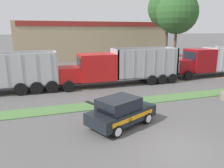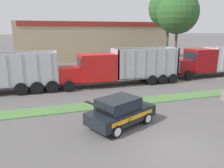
% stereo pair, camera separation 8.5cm
% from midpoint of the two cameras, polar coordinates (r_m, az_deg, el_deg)
% --- Properties ---
extents(ground_plane, '(600.00, 600.00, 0.00)m').
position_cam_midpoint_polar(ground_plane, '(10.89, 15.60, -15.93)').
color(ground_plane, '#5B5959').
extents(grass_verge, '(120.00, 1.63, 0.06)m').
position_cam_midpoint_polar(grass_verge, '(16.42, 2.44, -4.92)').
color(grass_verge, '#517F42').
rests_on(grass_verge, ground_plane).
extents(centre_line_3, '(2.40, 0.14, 0.01)m').
position_cam_midpoint_polar(centre_line_3, '(20.15, -22.47, -2.50)').
color(centre_line_3, yellow).
rests_on(centre_line_3, ground_plane).
extents(centre_line_4, '(2.40, 0.14, 0.01)m').
position_cam_midpoint_polar(centre_line_4, '(20.40, -7.21, -1.33)').
color(centre_line_4, yellow).
rests_on(centre_line_4, ground_plane).
extents(centre_line_5, '(2.40, 0.14, 0.01)m').
position_cam_midpoint_polar(centre_line_5, '(22.02, 6.70, -0.18)').
color(centre_line_5, yellow).
rests_on(centre_line_5, ground_plane).
extents(centre_line_6, '(2.40, 0.14, 0.01)m').
position_cam_midpoint_polar(centre_line_6, '(24.74, 18.14, 0.78)').
color(centre_line_6, yellow).
rests_on(centre_line_6, ground_plane).
extents(centre_line_7, '(2.40, 0.14, 0.01)m').
position_cam_midpoint_polar(centre_line_7, '(28.23, 27.04, 1.50)').
color(centre_line_7, yellow).
rests_on(centre_line_7, ground_plane).
extents(dump_truck_mid, '(11.47, 2.85, 3.62)m').
position_cam_midpoint_polar(dump_truck_mid, '(28.14, 23.70, 5.25)').
color(dump_truck_mid, black).
rests_on(dump_truck_mid, ground_plane).
extents(dump_truck_trail, '(12.37, 2.74, 3.56)m').
position_cam_midpoint_polar(dump_truck_trail, '(21.31, -1.22, 3.97)').
color(dump_truck_trail, black).
rests_on(dump_truck_trail, ground_plane).
extents(rally_car, '(4.43, 3.39, 1.70)m').
position_cam_midpoint_polar(rally_car, '(12.45, 2.09, -7.15)').
color(rally_car, black).
rests_on(rally_car, ground_plane).
extents(store_building_backdrop, '(27.28, 12.10, 6.79)m').
position_cam_midpoint_polar(store_building_backdrop, '(44.56, -5.79, 11.35)').
color(store_building_backdrop, tan).
rests_on(store_building_backdrop, ground_plane).
extents(tree_behind_left, '(5.69, 5.69, 11.88)m').
position_cam_midpoint_polar(tree_behind_left, '(32.64, 16.66, 18.36)').
color(tree_behind_left, brown).
rests_on(tree_behind_left, ground_plane).
extents(tree_behind_centre, '(6.31, 6.31, 13.40)m').
position_cam_midpoint_polar(tree_behind_centre, '(36.83, 14.47, 19.66)').
color(tree_behind_centre, brown).
rests_on(tree_behind_centre, ground_plane).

